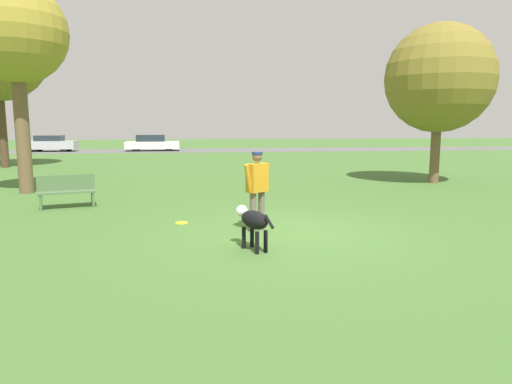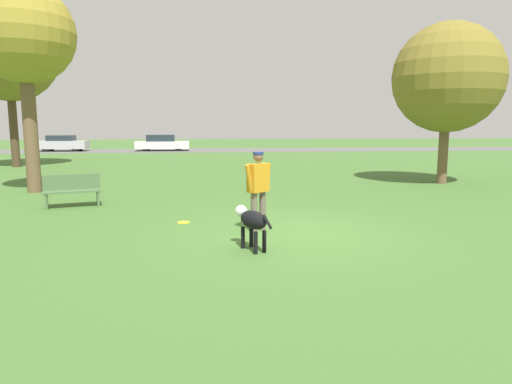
% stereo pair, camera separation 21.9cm
% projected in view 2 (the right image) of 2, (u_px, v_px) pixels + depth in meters
% --- Properties ---
extents(ground_plane, '(120.00, 120.00, 0.00)m').
position_uv_depth(ground_plane, '(290.00, 233.00, 9.03)').
color(ground_plane, '#426B2D').
extents(far_road_strip, '(120.00, 6.00, 0.01)m').
position_uv_depth(far_road_strip, '(226.00, 150.00, 38.37)').
color(far_road_strip, '#5B5B59').
rests_on(far_road_strip, ground_plane).
extents(person, '(0.60, 0.51, 1.60)m').
position_uv_depth(person, '(258.00, 185.00, 9.07)').
color(person, '#665B4C').
rests_on(person, ground_plane).
extents(dog, '(0.60, 1.02, 0.72)m').
position_uv_depth(dog, '(252.00, 221.00, 7.75)').
color(dog, black).
rests_on(dog, ground_plane).
extents(frisbee, '(0.27, 0.27, 0.02)m').
position_uv_depth(frisbee, '(184.00, 222.00, 9.96)').
color(frisbee, yellow).
rests_on(frisbee, ground_plane).
extents(tree_far_left, '(4.80, 4.80, 8.07)m').
position_uv_depth(tree_far_left, '(8.00, 52.00, 22.37)').
color(tree_far_left, '#4C3826').
rests_on(tree_far_left, ground_plane).
extents(tree_near_left, '(3.04, 3.04, 6.40)m').
position_uv_depth(tree_near_left, '(24.00, 35.00, 13.80)').
color(tree_near_left, brown).
rests_on(tree_near_left, ground_plane).
extents(tree_near_right, '(3.86, 3.86, 5.70)m').
position_uv_depth(tree_near_right, '(448.00, 78.00, 16.12)').
color(tree_near_right, brown).
rests_on(tree_near_right, ground_plane).
extents(parked_car_silver, '(3.81, 1.75, 1.29)m').
position_uv_depth(parked_car_silver, '(63.00, 143.00, 36.79)').
color(parked_car_silver, '#B7B7BC').
rests_on(parked_car_silver, ground_plane).
extents(parked_car_white, '(4.36, 1.96, 1.32)m').
position_uv_depth(parked_car_white, '(162.00, 143.00, 37.37)').
color(parked_car_white, white).
rests_on(parked_car_white, ground_plane).
extents(park_bench, '(1.46, 0.78, 0.84)m').
position_uv_depth(park_bench, '(72.00, 190.00, 11.84)').
color(park_bench, '#4C6B42').
rests_on(park_bench, ground_plane).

